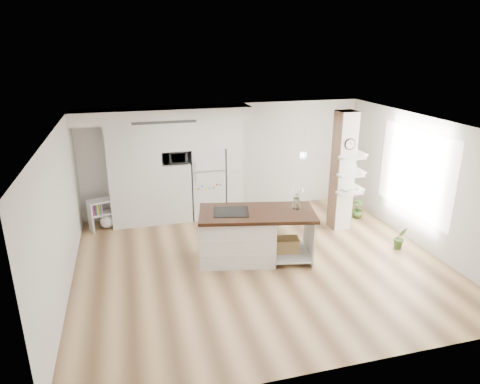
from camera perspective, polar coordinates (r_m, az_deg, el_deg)
The scene contains 14 objects.
floor at distance 8.49m, azimuth 2.72°, elevation -9.43°, with size 7.00×6.00×0.01m, color tan.
room at distance 7.77m, azimuth 2.93°, elevation 2.66°, with size 7.04×6.04×2.72m.
cabinet_wall at distance 10.12m, azimuth -9.66°, elevation 4.30°, with size 4.00×0.71×2.70m.
refrigerator at distance 10.43m, azimuth -4.42°, elevation 1.35°, with size 0.78×0.69×1.75m.
column at distance 9.84m, azimuth 14.14°, elevation 2.61°, with size 0.69×0.90×2.70m.
window at distance 9.73m, azimuth 22.25°, elevation 2.46°, with size 2.40×2.40×0.00m, color white.
pendant_light at distance 8.50m, azimuth 13.68°, elevation 5.43°, with size 0.12×0.12×0.10m, color white.
kitchen_island at distance 8.42m, azimuth 0.45°, elevation -5.72°, with size 2.40×1.50×1.57m.
bookshelf at distance 10.33m, azimuth -17.64°, elevation -3.06°, with size 0.68×0.54×0.71m.
floor_plant_a at distance 9.54m, azimuth 20.57°, elevation -5.74°, with size 0.27×0.21×0.48m, color #3F692A.
floor_plant_b at distance 10.87m, azimuth 15.41°, elevation -2.17°, with size 0.26×0.26×0.46m, color #3F692A.
microwave at distance 10.08m, azimuth -8.67°, elevation 4.66°, with size 0.54×0.37×0.30m, color #2D2D2D.
shelf_plant at distance 10.06m, azimuth 15.02°, elevation 3.92°, with size 0.27×0.23×0.30m, color #3F692A.
decor_bowl at distance 9.72m, azimuth 14.21°, elevation 0.23°, with size 0.22×0.22×0.05m, color white.
Camera 1 is at (-2.31, -7.08, 4.08)m, focal length 32.00 mm.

